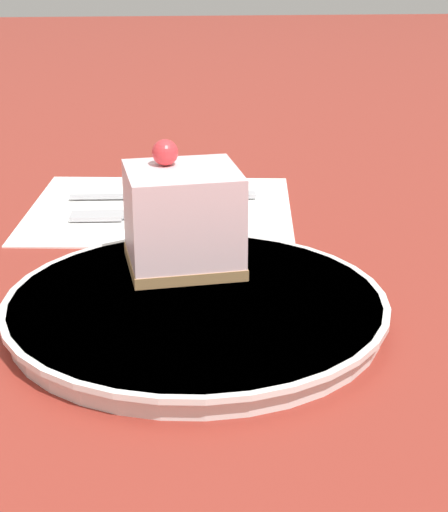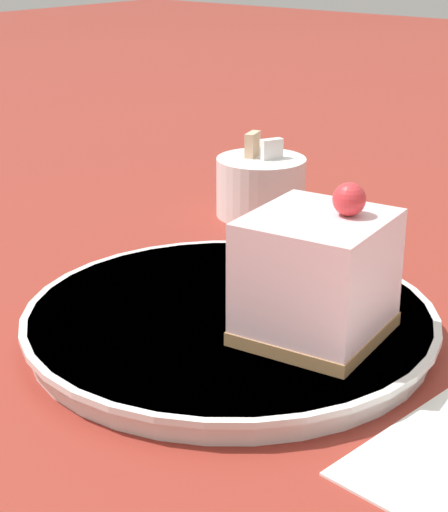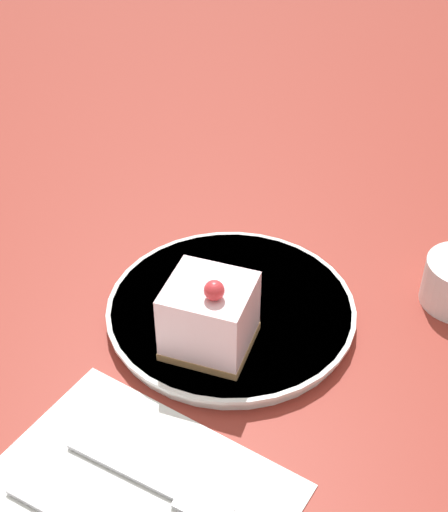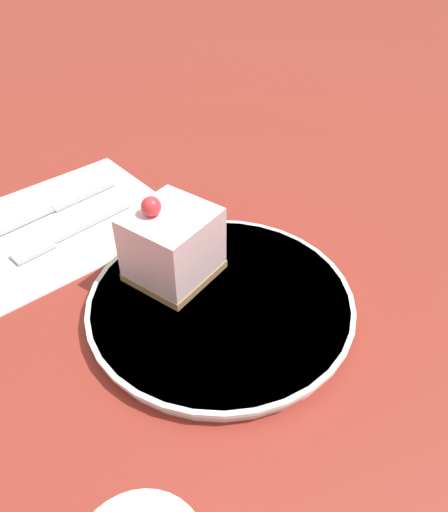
% 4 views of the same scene
% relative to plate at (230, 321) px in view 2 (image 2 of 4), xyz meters
% --- Properties ---
extents(ground_plane, '(4.00, 4.00, 0.00)m').
position_rel_plate_xyz_m(ground_plane, '(0.01, -0.02, -0.01)').
color(ground_plane, maroon).
extents(plate, '(0.26, 0.26, 0.02)m').
position_rel_plate_xyz_m(plate, '(0.00, 0.00, 0.00)').
color(plate, silver).
rests_on(plate, ground_plane).
extents(cake_slice, '(0.09, 0.09, 0.09)m').
position_rel_plate_xyz_m(cake_slice, '(0.06, 0.01, 0.05)').
color(cake_slice, '#9E7547').
rests_on(cake_slice, plate).
extents(sugar_bowl, '(0.08, 0.08, 0.07)m').
position_rel_plate_xyz_m(sugar_bowl, '(-0.14, 0.21, 0.02)').
color(sugar_bowl, white).
rests_on(sugar_bowl, ground_plane).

